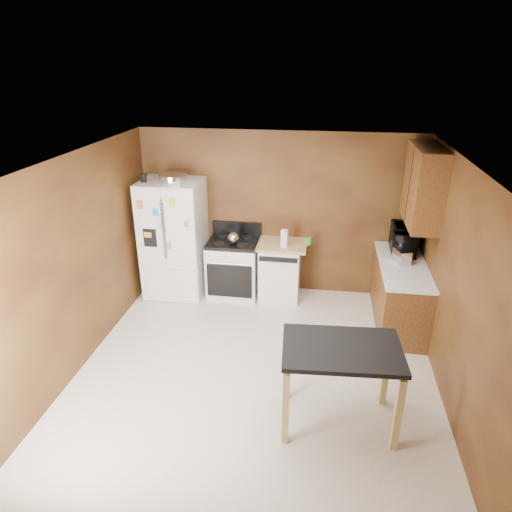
% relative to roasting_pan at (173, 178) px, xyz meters
% --- Properties ---
extents(floor, '(4.50, 4.50, 0.00)m').
position_rel_roasting_pan_xyz_m(floor, '(1.49, -1.86, -1.85)').
color(floor, silver).
rests_on(floor, ground).
extents(ceiling, '(4.50, 4.50, 0.00)m').
position_rel_roasting_pan_xyz_m(ceiling, '(1.49, -1.86, 0.65)').
color(ceiling, white).
rests_on(ceiling, ground).
extents(wall_back, '(4.20, 0.00, 4.20)m').
position_rel_roasting_pan_xyz_m(wall_back, '(1.49, 0.39, -0.60)').
color(wall_back, brown).
rests_on(wall_back, ground).
extents(wall_front, '(4.20, 0.00, 4.20)m').
position_rel_roasting_pan_xyz_m(wall_front, '(1.49, -4.11, -0.60)').
color(wall_front, brown).
rests_on(wall_front, ground).
extents(wall_left, '(0.00, 4.50, 4.50)m').
position_rel_roasting_pan_xyz_m(wall_left, '(-0.61, -1.86, -0.60)').
color(wall_left, brown).
rests_on(wall_left, ground).
extents(wall_right, '(0.00, 4.50, 4.50)m').
position_rel_roasting_pan_xyz_m(wall_right, '(3.59, -1.86, -0.60)').
color(wall_right, brown).
rests_on(wall_right, ground).
extents(roasting_pan, '(0.42, 0.42, 0.10)m').
position_rel_roasting_pan_xyz_m(roasting_pan, '(0.00, 0.00, 0.00)').
color(roasting_pan, silver).
rests_on(roasting_pan, refrigerator).
extents(pen_cup, '(0.08, 0.08, 0.13)m').
position_rel_roasting_pan_xyz_m(pen_cup, '(-0.41, -0.09, 0.01)').
color(pen_cup, black).
rests_on(pen_cup, refrigerator).
extents(kettle, '(0.17, 0.17, 0.17)m').
position_rel_roasting_pan_xyz_m(kettle, '(0.88, -0.05, -0.86)').
color(kettle, silver).
rests_on(kettle, gas_range).
extents(paper_towel, '(0.13, 0.13, 0.26)m').
position_rel_roasting_pan_xyz_m(paper_towel, '(1.64, -0.02, -0.83)').
color(paper_towel, white).
rests_on(paper_towel, dishwasher).
extents(green_canister, '(0.13, 0.13, 0.11)m').
position_rel_roasting_pan_xyz_m(green_canister, '(1.98, 0.11, -0.91)').
color(green_canister, green).
rests_on(green_canister, dishwasher).
extents(toaster, '(0.23, 0.30, 0.19)m').
position_rel_roasting_pan_xyz_m(toaster, '(3.26, -0.37, -0.86)').
color(toaster, silver).
rests_on(toaster, right_cabinets).
extents(microwave, '(0.42, 0.61, 0.33)m').
position_rel_roasting_pan_xyz_m(microwave, '(3.33, 0.05, -0.79)').
color(microwave, black).
rests_on(microwave, right_cabinets).
extents(refrigerator, '(0.90, 0.80, 1.80)m').
position_rel_roasting_pan_xyz_m(refrigerator, '(-0.06, 0.01, -0.95)').
color(refrigerator, white).
rests_on(refrigerator, ground).
extents(gas_range, '(0.76, 0.68, 1.10)m').
position_rel_roasting_pan_xyz_m(gas_range, '(0.85, 0.07, -1.39)').
color(gas_range, white).
rests_on(gas_range, ground).
extents(dishwasher, '(0.78, 0.63, 0.89)m').
position_rel_roasting_pan_xyz_m(dishwasher, '(1.57, 0.09, -1.40)').
color(dishwasher, white).
rests_on(dishwasher, ground).
extents(right_cabinets, '(0.63, 1.58, 2.45)m').
position_rel_roasting_pan_xyz_m(right_cabinets, '(3.33, -0.38, -0.94)').
color(right_cabinets, brown).
rests_on(right_cabinets, ground).
extents(island, '(1.19, 0.83, 0.91)m').
position_rel_roasting_pan_xyz_m(island, '(2.44, -2.49, -1.09)').
color(island, black).
rests_on(island, ground).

